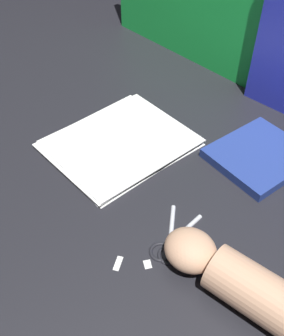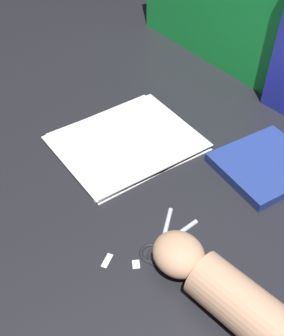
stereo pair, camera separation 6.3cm
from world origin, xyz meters
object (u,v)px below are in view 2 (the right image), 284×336
hand_forearm (230,296)px  paper_stack (127,141)px  scissors (162,245)px  book_closed (266,165)px

hand_forearm → paper_stack: bearing=169.8°
scissors → hand_forearm: (0.16, 0.02, 0.04)m
paper_stack → hand_forearm: size_ratio=1.07×
paper_stack → book_closed: bearing=41.6°
scissors → hand_forearm: hand_forearm is taller
scissors → book_closed: bearing=98.0°
book_closed → scissors: size_ratio=1.51×
paper_stack → scissors: paper_stack is taller
paper_stack → book_closed: 0.32m
paper_stack → book_closed: book_closed is taller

